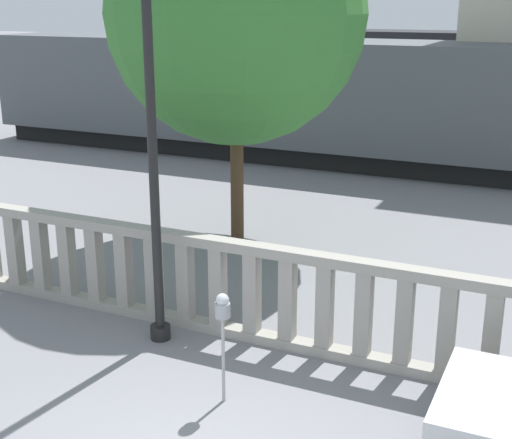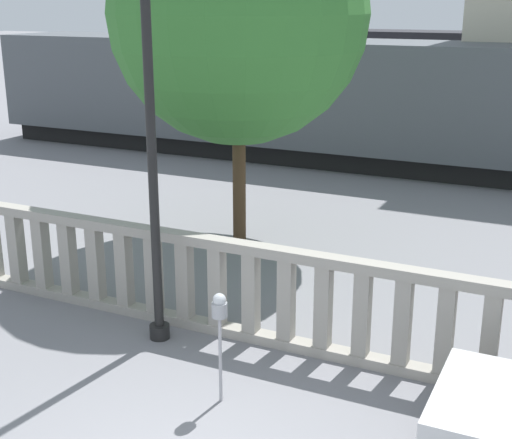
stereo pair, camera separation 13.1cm
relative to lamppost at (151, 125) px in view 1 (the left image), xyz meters
name	(u,v)px [view 1 (the left image)]	position (x,y,z in m)	size (l,w,h in m)	color
balustrade	(306,302)	(1.97, 0.51, -2.30)	(13.15, 0.24, 1.42)	#9E998E
lamppost	(151,125)	(0.00, 0.00, 0.00)	(0.28, 0.28, 5.81)	black
parking_meter	(223,315)	(1.56, -1.08, -1.90)	(0.18, 0.18, 1.38)	#99999E
train_near	(401,103)	(0.38, 11.88, -1.19)	(25.79, 3.04, 4.06)	black
train_far	(388,66)	(-3.18, 23.89, -1.28)	(20.02, 2.83, 3.87)	black
tree_left	(236,13)	(-0.91, 4.27, 1.30)	(4.74, 4.74, 6.69)	#4C3823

